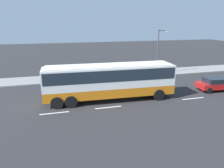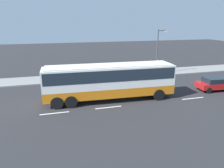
{
  "view_description": "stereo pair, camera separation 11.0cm",
  "coord_description": "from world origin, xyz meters",
  "px_view_note": "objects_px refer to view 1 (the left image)",
  "views": [
    {
      "loc": [
        -5.75,
        -19.64,
        7.38
      ],
      "look_at": [
        -0.68,
        -1.1,
        1.74
      ],
      "focal_mm": 34.24,
      "sensor_mm": 36.0,
      "label": 1
    },
    {
      "loc": [
        -5.86,
        -19.61,
        7.38
      ],
      "look_at": [
        -0.68,
        -1.1,
        1.74
      ],
      "focal_mm": 34.24,
      "sensor_mm": 36.0,
      "label": 2
    }
  ],
  "objects_px": {
    "pedestrian_at_crossing": "(115,68)",
    "street_lamp": "(159,49)",
    "car_red_compact": "(218,84)",
    "coach_bus": "(110,79)",
    "pedestrian_near_curb": "(157,65)"
  },
  "relations": [
    {
      "from": "pedestrian_at_crossing",
      "to": "street_lamp",
      "type": "height_order",
      "value": "street_lamp"
    },
    {
      "from": "car_red_compact",
      "to": "street_lamp",
      "type": "bearing_deg",
      "value": 117.96
    },
    {
      "from": "coach_bus",
      "to": "pedestrian_near_curb",
      "type": "height_order",
      "value": "coach_bus"
    },
    {
      "from": "car_red_compact",
      "to": "pedestrian_near_curb",
      "type": "height_order",
      "value": "pedestrian_near_curb"
    },
    {
      "from": "pedestrian_near_curb",
      "to": "street_lamp",
      "type": "height_order",
      "value": "street_lamp"
    },
    {
      "from": "coach_bus",
      "to": "pedestrian_near_curb",
      "type": "xyz_separation_m",
      "value": [
        9.95,
        9.65,
        -1.0
      ]
    },
    {
      "from": "pedestrian_at_crossing",
      "to": "pedestrian_near_curb",
      "type": "bearing_deg",
      "value": 52.51
    },
    {
      "from": "pedestrian_near_curb",
      "to": "pedestrian_at_crossing",
      "type": "xyz_separation_m",
      "value": [
        -6.93,
        -0.76,
        -0.02
      ]
    },
    {
      "from": "car_red_compact",
      "to": "street_lamp",
      "type": "distance_m",
      "value": 9.2
    },
    {
      "from": "car_red_compact",
      "to": "pedestrian_at_crossing",
      "type": "relative_size",
      "value": 2.8
    },
    {
      "from": "coach_bus",
      "to": "pedestrian_near_curb",
      "type": "distance_m",
      "value": 13.9
    },
    {
      "from": "pedestrian_near_curb",
      "to": "car_red_compact",
      "type": "bearing_deg",
      "value": 2.87
    },
    {
      "from": "pedestrian_at_crossing",
      "to": "street_lamp",
      "type": "xyz_separation_m",
      "value": [
        6.04,
        -1.04,
        2.59
      ]
    },
    {
      "from": "pedestrian_near_curb",
      "to": "street_lamp",
      "type": "bearing_deg",
      "value": -36.92
    },
    {
      "from": "coach_bus",
      "to": "pedestrian_at_crossing",
      "type": "xyz_separation_m",
      "value": [
        3.02,
        8.88,
        -1.01
      ]
    }
  ]
}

